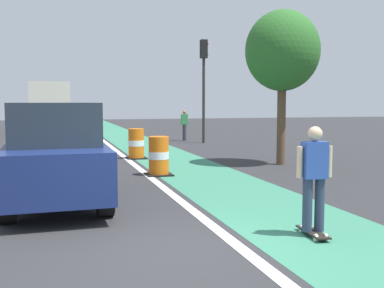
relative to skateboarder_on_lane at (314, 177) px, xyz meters
name	(u,v)px	position (x,y,z in m)	size (l,w,h in m)	color
ground_plane	(175,250)	(-2.20, -0.06, -0.91)	(100.00, 100.00, 0.00)	#2D2D30
bike_lane_strip	(160,154)	(0.20, 11.94, -0.91)	(2.50, 80.00, 0.01)	#387F60
lane_divider_stripe	(122,155)	(-1.30, 11.94, -0.91)	(0.20, 80.00, 0.01)	silver
skateboarder_on_lane	(314,177)	(0.00, 0.00, 0.00)	(0.57, 0.82, 1.69)	black
parked_suv_nearest	(54,153)	(-3.79, 3.58, 0.12)	(2.02, 4.65, 2.04)	navy
traffic_barrel_front	(159,156)	(-0.98, 6.63, -0.38)	(0.73, 0.73, 1.09)	orange
traffic_barrel_mid	(136,144)	(-0.94, 10.70, -0.38)	(0.73, 0.73, 1.09)	orange
delivery_truck_down_block	(52,105)	(-3.91, 25.84, 0.94)	(2.49, 7.65, 3.23)	silver
traffic_light_corner	(204,72)	(3.41, 16.36, 2.59)	(0.41, 0.32, 5.10)	#2D2D2D
pedestrian_crossing	(184,124)	(2.86, 18.00, -0.05)	(0.34, 0.20, 1.61)	#33333D
street_tree_sidewalk	(282,52)	(3.35, 7.77, 2.76)	(2.40, 2.40, 5.00)	brown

